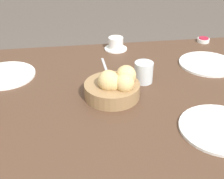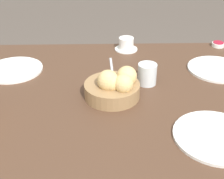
{
  "view_description": "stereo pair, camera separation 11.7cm",
  "coord_description": "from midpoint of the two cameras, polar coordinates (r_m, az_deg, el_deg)",
  "views": [
    {
      "loc": [
        0.18,
        0.97,
        1.34
      ],
      "look_at": [
        0.04,
        -0.02,
        0.75
      ],
      "focal_mm": 50.0,
      "sensor_mm": 36.0,
      "label": 1
    },
    {
      "loc": [
        0.07,
        0.98,
        1.34
      ],
      "look_at": [
        0.04,
        -0.02,
        0.75
      ],
      "focal_mm": 50.0,
      "sensor_mm": 36.0,
      "label": 2
    }
  ],
  "objects": [
    {
      "name": "water_tumbler",
      "position": [
        1.27,
        3.19,
        3.1
      ],
      "size": [
        0.08,
        0.08,
        0.09
      ],
      "color": "silver",
      "rests_on": "dining_table"
    },
    {
      "name": "dining_table",
      "position": [
        1.21,
        -0.69,
        -4.78
      ],
      "size": [
        1.56,
        1.09,
        0.72
      ],
      "color": "#4C3323",
      "rests_on": "ground_plane"
    },
    {
      "name": "plate_near_left",
      "position": [
        1.47,
        14.92,
        4.52
      ],
      "size": [
        0.26,
        0.26,
        0.01
      ],
      "color": "white",
      "rests_on": "dining_table"
    },
    {
      "name": "coffee_cup",
      "position": [
        1.57,
        -1.45,
        8.26
      ],
      "size": [
        0.11,
        0.11,
        0.06
      ],
      "color": "white",
      "rests_on": "dining_table"
    },
    {
      "name": "plate_far_center",
      "position": [
        1.05,
        16.29,
        -6.99
      ],
      "size": [
        0.27,
        0.27,
        0.01
      ],
      "color": "white",
      "rests_on": "dining_table"
    },
    {
      "name": "jam_bowl_berry",
      "position": [
        1.72,
        14.52,
        8.72
      ],
      "size": [
        0.06,
        0.06,
        0.02
      ],
      "color": "white",
      "rests_on": "dining_table"
    },
    {
      "name": "knife_silver",
      "position": [
        1.4,
        -3.63,
        4.02
      ],
      "size": [
        0.02,
        0.19,
        0.0
      ],
      "color": "#B7B7BC",
      "rests_on": "dining_table"
    },
    {
      "name": "bread_basket",
      "position": [
        1.16,
        -2.45,
        0.54
      ],
      "size": [
        0.21,
        0.21,
        0.12
      ],
      "color": "#99754C",
      "rests_on": "dining_table"
    },
    {
      "name": "plate_near_right",
      "position": [
        1.42,
        -21.19,
        2.41
      ],
      "size": [
        0.25,
        0.25,
        0.01
      ],
      "color": "white",
      "rests_on": "dining_table"
    }
  ]
}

